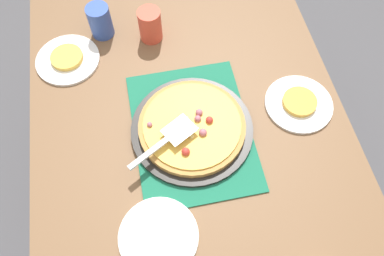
{
  "coord_description": "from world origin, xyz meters",
  "views": [
    {
      "loc": [
        -0.55,
        0.11,
        1.81
      ],
      "look_at": [
        0.0,
        0.0,
        0.77
      ],
      "focal_mm": 35.83,
      "sensor_mm": 36.0,
      "label": 1
    }
  ],
  "objects_px": {
    "pizza_pan": "(192,129)",
    "plate_far_right": "(299,104)",
    "served_slice_left": "(67,57)",
    "served_slice_right": "(300,102)",
    "pizza_server": "(167,140)",
    "cup_far": "(150,25)",
    "plate_near_left": "(68,60)",
    "pizza": "(192,126)",
    "cup_near": "(100,21)",
    "plate_side": "(158,236)"
  },
  "relations": [
    {
      "from": "pizza_pan",
      "to": "pizza_server",
      "type": "relative_size",
      "value": 1.72
    },
    {
      "from": "pizza_pan",
      "to": "pizza",
      "type": "bearing_deg",
      "value": 160.87
    },
    {
      "from": "pizza",
      "to": "plate_near_left",
      "type": "height_order",
      "value": "pizza"
    },
    {
      "from": "served_slice_right",
      "to": "cup_far",
      "type": "height_order",
      "value": "cup_far"
    },
    {
      "from": "served_slice_left",
      "to": "cup_far",
      "type": "distance_m",
      "value": 0.31
    },
    {
      "from": "cup_far",
      "to": "pizza_pan",
      "type": "bearing_deg",
      "value": -170.56
    },
    {
      "from": "pizza_pan",
      "to": "plate_far_right",
      "type": "height_order",
      "value": "pizza_pan"
    },
    {
      "from": "plate_near_left",
      "to": "pizza_pan",
      "type": "bearing_deg",
      "value": -134.0
    },
    {
      "from": "pizza_pan",
      "to": "cup_near",
      "type": "bearing_deg",
      "value": 27.3
    },
    {
      "from": "cup_far",
      "to": "pizza_server",
      "type": "height_order",
      "value": "cup_far"
    },
    {
      "from": "plate_near_left",
      "to": "served_slice_right",
      "type": "distance_m",
      "value": 0.8
    },
    {
      "from": "plate_far_right",
      "to": "cup_near",
      "type": "bearing_deg",
      "value": 54.1
    },
    {
      "from": "pizza_server",
      "to": "cup_far",
      "type": "bearing_deg",
      "value": -2.16
    },
    {
      "from": "plate_side",
      "to": "served_slice_right",
      "type": "height_order",
      "value": "served_slice_right"
    },
    {
      "from": "served_slice_left",
      "to": "cup_far",
      "type": "xyz_separation_m",
      "value": [
        0.05,
        -0.3,
        0.04
      ]
    },
    {
      "from": "plate_side",
      "to": "served_slice_left",
      "type": "distance_m",
      "value": 0.69
    },
    {
      "from": "plate_near_left",
      "to": "pizza_server",
      "type": "distance_m",
      "value": 0.5
    },
    {
      "from": "plate_side",
      "to": "pizza_server",
      "type": "height_order",
      "value": "pizza_server"
    },
    {
      "from": "cup_far",
      "to": "pizza_server",
      "type": "relative_size",
      "value": 0.54
    },
    {
      "from": "pizza_pan",
      "to": "pizza",
      "type": "xyz_separation_m",
      "value": [
        -0.0,
        0.0,
        0.02
      ]
    },
    {
      "from": "pizza",
      "to": "pizza_server",
      "type": "xyz_separation_m",
      "value": [
        -0.05,
        0.08,
        0.04
      ]
    },
    {
      "from": "plate_near_left",
      "to": "cup_far",
      "type": "height_order",
      "value": "cup_far"
    },
    {
      "from": "plate_near_left",
      "to": "plate_side",
      "type": "distance_m",
      "value": 0.69
    },
    {
      "from": "pizza_pan",
      "to": "served_slice_right",
      "type": "xyz_separation_m",
      "value": [
        0.03,
        -0.36,
        0.01
      ]
    },
    {
      "from": "plate_side",
      "to": "cup_far",
      "type": "distance_m",
      "value": 0.72
    },
    {
      "from": "plate_far_right",
      "to": "pizza_server",
      "type": "height_order",
      "value": "pizza_server"
    },
    {
      "from": "served_slice_right",
      "to": "plate_near_left",
      "type": "bearing_deg",
      "value": 65.69
    },
    {
      "from": "plate_far_right",
      "to": "cup_far",
      "type": "distance_m",
      "value": 0.57
    },
    {
      "from": "pizza",
      "to": "cup_far",
      "type": "bearing_deg",
      "value": 9.4
    },
    {
      "from": "served_slice_right",
      "to": "cup_near",
      "type": "height_order",
      "value": "cup_near"
    },
    {
      "from": "pizza",
      "to": "served_slice_left",
      "type": "bearing_deg",
      "value": 45.93
    },
    {
      "from": "pizza",
      "to": "served_slice_left",
      "type": "xyz_separation_m",
      "value": [
        0.36,
        0.37,
        -0.02
      ]
    },
    {
      "from": "plate_side",
      "to": "served_slice_left",
      "type": "height_order",
      "value": "served_slice_left"
    },
    {
      "from": "pizza",
      "to": "cup_near",
      "type": "relative_size",
      "value": 2.75
    },
    {
      "from": "pizza_pan",
      "to": "plate_near_left",
      "type": "relative_size",
      "value": 1.73
    },
    {
      "from": "pizza",
      "to": "cup_far",
      "type": "xyz_separation_m",
      "value": [
        0.41,
        0.07,
        0.03
      ]
    },
    {
      "from": "pizza_server",
      "to": "pizza_pan",
      "type": "bearing_deg",
      "value": -60.14
    },
    {
      "from": "pizza_pan",
      "to": "plate_far_right",
      "type": "xyz_separation_m",
      "value": [
        0.03,
        -0.36,
        -0.01
      ]
    },
    {
      "from": "plate_side",
      "to": "served_slice_right",
      "type": "bearing_deg",
      "value": -57.19
    },
    {
      "from": "served_slice_left",
      "to": "served_slice_right",
      "type": "distance_m",
      "value": 0.8
    },
    {
      "from": "plate_near_left",
      "to": "plate_far_right",
      "type": "relative_size",
      "value": 1.0
    },
    {
      "from": "pizza_pan",
      "to": "pizza",
      "type": "distance_m",
      "value": 0.02
    },
    {
      "from": "pizza_pan",
      "to": "cup_far",
      "type": "height_order",
      "value": "cup_far"
    },
    {
      "from": "pizza_pan",
      "to": "cup_far",
      "type": "bearing_deg",
      "value": 9.44
    },
    {
      "from": "plate_far_right",
      "to": "served_slice_right",
      "type": "distance_m",
      "value": 0.01
    },
    {
      "from": "pizza_pan",
      "to": "served_slice_right",
      "type": "relative_size",
      "value": 3.45
    },
    {
      "from": "pizza",
      "to": "served_slice_right",
      "type": "relative_size",
      "value": 3.0
    },
    {
      "from": "plate_side",
      "to": "pizza_server",
      "type": "distance_m",
      "value": 0.27
    },
    {
      "from": "pizza_pan",
      "to": "pizza_server",
      "type": "bearing_deg",
      "value": 119.86
    },
    {
      "from": "served_slice_right",
      "to": "plate_far_right",
      "type": "bearing_deg",
      "value": 180.0
    }
  ]
}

